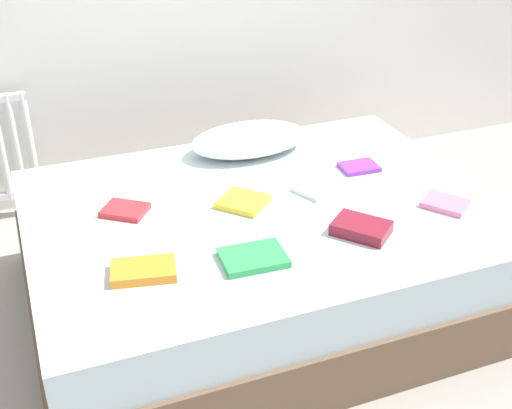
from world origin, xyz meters
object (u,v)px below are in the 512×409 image
(textbook_orange, at_px, (143,271))
(textbook_maroon, at_px, (361,228))
(textbook_purple, at_px, (359,167))
(pillow, at_px, (249,139))
(textbook_green, at_px, (253,258))
(textbook_pink, at_px, (445,203))
(textbook_white, at_px, (320,186))
(textbook_yellow, at_px, (243,202))
(textbook_red, at_px, (125,210))
(bed, at_px, (260,255))

(textbook_orange, relative_size, textbook_maroon, 1.07)
(textbook_purple, relative_size, textbook_maroon, 0.80)
(pillow, xyz_separation_m, textbook_green, (-0.33, -0.91, -0.05))
(pillow, bearing_deg, textbook_pink, -54.07)
(pillow, distance_m, textbook_white, 0.51)
(textbook_orange, xyz_separation_m, textbook_yellow, (0.52, 0.36, -0.00))
(textbook_yellow, bearing_deg, pillow, 113.82)
(textbook_red, bearing_deg, textbook_yellow, 23.59)
(textbook_pink, bearing_deg, textbook_red, -145.42)
(pillow, xyz_separation_m, textbook_orange, (-0.73, -0.85, -0.05))
(textbook_maroon, bearing_deg, textbook_orange, -132.60)
(pillow, xyz_separation_m, textbook_yellow, (-0.21, -0.49, -0.06))
(bed, xyz_separation_m, pillow, (0.15, 0.53, 0.32))
(pillow, bearing_deg, textbook_purple, -41.31)
(textbook_orange, xyz_separation_m, textbook_maroon, (0.88, -0.03, 0.01))
(textbook_pink, relative_size, textbook_maroon, 0.83)
(textbook_yellow, distance_m, textbook_maroon, 0.53)
(textbook_green, distance_m, textbook_red, 0.65)
(textbook_maroon, bearing_deg, pillow, 149.16)
(textbook_pink, height_order, textbook_maroon, textbook_maroon)
(textbook_red, height_order, textbook_maroon, textbook_maroon)
(textbook_pink, xyz_separation_m, textbook_white, (-0.43, 0.34, -0.00))
(bed, distance_m, textbook_red, 0.63)
(textbook_purple, xyz_separation_m, textbook_maroon, (-0.27, -0.51, 0.01))
(pillow, distance_m, textbook_orange, 1.12)
(bed, height_order, textbook_purple, textbook_purple)
(bed, distance_m, textbook_maroon, 0.54)
(textbook_green, height_order, textbook_purple, textbook_green)
(pillow, distance_m, textbook_red, 0.80)
(bed, height_order, textbook_orange, textbook_orange)
(textbook_pink, distance_m, textbook_maroon, 0.45)
(textbook_yellow, bearing_deg, textbook_maroon, -0.28)
(pillow, bearing_deg, textbook_green, -109.73)
(pillow, relative_size, textbook_purple, 3.37)
(bed, height_order, textbook_red, textbook_red)
(bed, relative_size, textbook_green, 8.29)
(bed, relative_size, textbook_yellow, 10.39)
(pillow, distance_m, textbook_pink, 1.01)
(pillow, distance_m, textbook_purple, 0.56)
(bed, relative_size, pillow, 3.38)
(pillow, height_order, textbook_maroon, pillow)
(bed, bearing_deg, textbook_maroon, -50.02)
(bed, bearing_deg, textbook_red, 164.71)
(textbook_yellow, bearing_deg, textbook_white, 48.80)
(pillow, xyz_separation_m, textbook_maroon, (0.15, -0.88, -0.04))
(textbook_pink, xyz_separation_m, textbook_purple, (-0.17, 0.45, -0.00))
(textbook_orange, distance_m, textbook_red, 0.47)
(pillow, distance_m, textbook_maroon, 0.89)
(textbook_purple, distance_m, textbook_red, 1.12)
(bed, relative_size, textbook_pink, 11.04)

